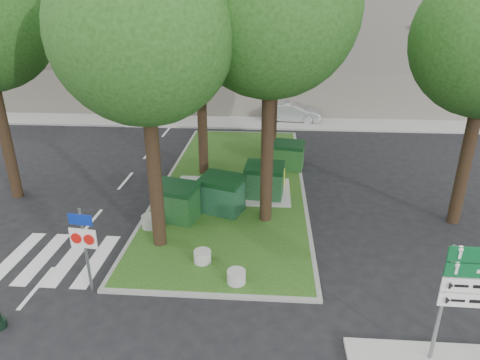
# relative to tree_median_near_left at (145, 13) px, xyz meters

# --- Properties ---
(ground) EXTENTS (120.00, 120.00, 0.00)m
(ground) POSITION_rel_tree_median_near_left_xyz_m (1.41, -2.56, -7.32)
(ground) COLOR black
(ground) RESTS_ON ground
(median_island) EXTENTS (6.00, 16.00, 0.12)m
(median_island) POSITION_rel_tree_median_near_left_xyz_m (1.91, 5.44, -7.26)
(median_island) COLOR #1E4814
(median_island) RESTS_ON ground
(median_kerb) EXTENTS (6.30, 16.30, 0.10)m
(median_kerb) POSITION_rel_tree_median_near_left_xyz_m (1.91, 5.44, -7.27)
(median_kerb) COLOR gray
(median_kerb) RESTS_ON ground
(building_sidewalk) EXTENTS (42.00, 3.00, 0.12)m
(building_sidewalk) POSITION_rel_tree_median_near_left_xyz_m (1.41, 15.94, -7.26)
(building_sidewalk) COLOR #999993
(building_sidewalk) RESTS_ON ground
(zebra_crossing) EXTENTS (5.00, 3.00, 0.01)m
(zebra_crossing) POSITION_rel_tree_median_near_left_xyz_m (-2.34, -1.06, -7.31)
(zebra_crossing) COLOR silver
(zebra_crossing) RESTS_ON ground
(tree_median_near_left) EXTENTS (5.20, 5.20, 10.53)m
(tree_median_near_left) POSITION_rel_tree_median_near_left_xyz_m (0.00, 0.00, 0.00)
(tree_median_near_left) COLOR black
(tree_median_near_left) RESTS_ON ground
(tree_median_mid) EXTENTS (4.80, 4.80, 9.99)m
(tree_median_mid) POSITION_rel_tree_median_near_left_xyz_m (0.50, 6.50, -0.34)
(tree_median_mid) COLOR black
(tree_median_mid) RESTS_ON ground
(dumpster_a) EXTENTS (1.77, 1.45, 1.44)m
(dumpster_a) POSITION_rel_tree_median_near_left_xyz_m (0.12, 1.70, -6.51)
(dumpster_a) COLOR #0E3411
(dumpster_a) RESTS_ON median_island
(dumpster_b) EXTENTS (1.88, 1.60, 1.48)m
(dumpster_b) POSITION_rel_tree_median_near_left_xyz_m (1.72, 2.46, -6.49)
(dumpster_b) COLOR #103A21
(dumpster_b) RESTS_ON median_island
(dumpster_c) EXTENTS (1.69, 1.28, 1.46)m
(dumpster_c) POSITION_rel_tree_median_near_left_xyz_m (3.32, 3.95, -6.50)
(dumpster_c) COLOR #103819
(dumpster_c) RESTS_ON median_island
(dumpster_d) EXTENTS (1.60, 1.25, 1.35)m
(dumpster_d) POSITION_rel_tree_median_near_left_xyz_m (4.41, 7.33, -6.55)
(dumpster_d) COLOR #144214
(dumpster_d) RESTS_ON median_island
(bollard_left) EXTENTS (0.64, 0.64, 0.45)m
(bollard_left) POSITION_rel_tree_median_near_left_xyz_m (-0.69, 1.00, -6.97)
(bollard_left) COLOR gray
(bollard_left) RESTS_ON median_island
(bollard_right) EXTENTS (0.54, 0.54, 0.39)m
(bollard_right) POSITION_rel_tree_median_near_left_xyz_m (2.65, -2.06, -7.00)
(bollard_right) COLOR #A2A39E
(bollard_right) RESTS_ON median_island
(bollard_mid) EXTENTS (0.54, 0.54, 0.39)m
(bollard_mid) POSITION_rel_tree_median_near_left_xyz_m (1.51, -1.08, -7.00)
(bollard_mid) COLOR #A3A49E
(bollard_mid) RESTS_ON median_island
(litter_bin) EXTENTS (0.46, 0.46, 0.80)m
(litter_bin) POSITION_rel_tree_median_near_left_xyz_m (3.96, 5.14, -6.79)
(litter_bin) COLOR yellow
(litter_bin) RESTS_ON median_island
(traffic_sign_pole) EXTENTS (0.78, 0.14, 2.59)m
(traffic_sign_pole) POSITION_rel_tree_median_near_left_xyz_m (-1.45, -2.56, -5.65)
(traffic_sign_pole) COLOR slate
(traffic_sign_pole) RESTS_ON ground
(directional_sign) EXTENTS (1.47, 0.12, 2.94)m
(directional_sign) POSITION_rel_tree_median_near_left_xyz_m (7.90, -4.56, -5.24)
(directional_sign) COLOR slate
(directional_sign) RESTS_ON sidewalk_corner
(car_white) EXTENTS (4.37, 2.01, 1.45)m
(car_white) POSITION_rel_tree_median_near_left_xyz_m (-4.75, 16.94, -6.59)
(car_white) COLOR silver
(car_white) RESTS_ON ground
(car_silver) EXTENTS (4.06, 1.77, 1.30)m
(car_silver) POSITION_rel_tree_median_near_left_xyz_m (4.91, 16.56, -6.67)
(car_silver) COLOR #9EA2A6
(car_silver) RESTS_ON ground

